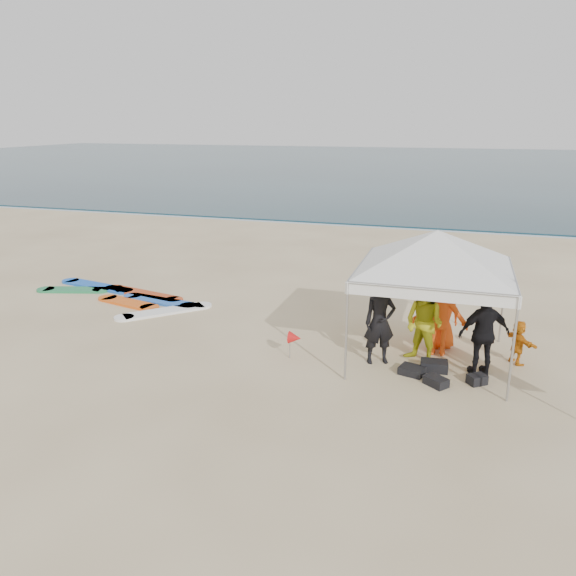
% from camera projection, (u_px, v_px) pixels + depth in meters
% --- Properties ---
extents(ground, '(120.00, 120.00, 0.00)m').
position_uv_depth(ground, '(247.00, 377.00, 11.70)').
color(ground, beige).
rests_on(ground, ground).
extents(ocean, '(160.00, 84.00, 0.08)m').
position_uv_depth(ocean, '(430.00, 165.00, 66.57)').
color(ocean, '#0C2633').
rests_on(ocean, ground).
extents(shoreline_foam, '(160.00, 1.20, 0.01)m').
position_uv_depth(shoreline_foam, '(378.00, 226.00, 28.35)').
color(shoreline_foam, silver).
rests_on(shoreline_foam, ground).
extents(person_black_a, '(0.81, 0.69, 1.88)m').
position_uv_depth(person_black_a, '(380.00, 322.00, 12.15)').
color(person_black_a, black).
rests_on(person_black_a, ground).
extents(person_yellow, '(1.12, 1.05, 1.84)m').
position_uv_depth(person_yellow, '(424.00, 323.00, 12.13)').
color(person_yellow, gold).
rests_on(person_yellow, ground).
extents(person_orange_a, '(1.26, 0.73, 1.93)m').
position_uv_depth(person_orange_a, '(440.00, 313.00, 12.61)').
color(person_orange_a, '#FF5416').
rests_on(person_orange_a, ground).
extents(person_black_b, '(1.16, 0.82, 1.83)m').
position_uv_depth(person_black_b, '(484.00, 334.00, 11.57)').
color(person_black_b, black).
rests_on(person_black_b, ground).
extents(person_orange_b, '(0.91, 0.75, 1.59)m').
position_uv_depth(person_orange_b, '(443.00, 315.00, 13.00)').
color(person_orange_b, '#FF5916').
rests_on(person_orange_b, ground).
extents(person_seated, '(0.76, 0.92, 0.99)m').
position_uv_depth(person_seated, '(518.00, 342.00, 12.22)').
color(person_seated, orange).
rests_on(person_seated, ground).
extents(canopy_tent, '(4.44, 4.44, 3.35)m').
position_uv_depth(canopy_tent, '(438.00, 231.00, 11.74)').
color(canopy_tent, '#A5A5A8').
rests_on(canopy_tent, ground).
extents(marker_pennant, '(0.28, 0.28, 0.64)m').
position_uv_depth(marker_pennant, '(295.00, 338.00, 12.45)').
color(marker_pennant, '#A5A5A8').
rests_on(marker_pennant, ground).
extents(gear_pile, '(1.82, 1.18, 0.22)m').
position_uv_depth(gear_pile, '(435.00, 372.00, 11.69)').
color(gear_pile, black).
rests_on(gear_pile, ground).
extents(surfboard_spread, '(5.65, 3.06, 0.07)m').
position_uv_depth(surfboard_spread, '(128.00, 297.00, 16.87)').
color(surfboard_spread, '#22804B').
rests_on(surfboard_spread, ground).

